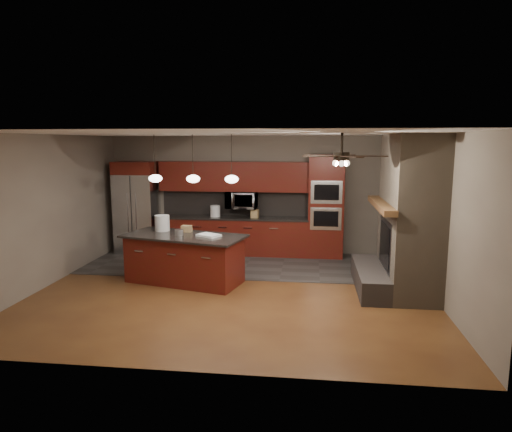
# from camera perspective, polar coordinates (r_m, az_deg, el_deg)

# --- Properties ---
(ground) EXTENTS (7.00, 7.00, 0.00)m
(ground) POSITION_cam_1_polar(r_m,az_deg,el_deg) (8.39, -2.76, -9.24)
(ground) COLOR brown
(ground) RESTS_ON ground
(ceiling) EXTENTS (7.00, 6.00, 0.02)m
(ceiling) POSITION_cam_1_polar(r_m,az_deg,el_deg) (7.96, -2.91, 10.24)
(ceiling) COLOR white
(ceiling) RESTS_ON back_wall
(back_wall) EXTENTS (7.00, 0.02, 2.80)m
(back_wall) POSITION_cam_1_polar(r_m,az_deg,el_deg) (11.00, -0.21, 2.67)
(back_wall) COLOR gray
(back_wall) RESTS_ON ground
(right_wall) EXTENTS (0.02, 6.00, 2.80)m
(right_wall) POSITION_cam_1_polar(r_m,az_deg,el_deg) (8.23, 21.94, -0.24)
(right_wall) COLOR gray
(right_wall) RESTS_ON ground
(left_wall) EXTENTS (0.02, 6.00, 2.80)m
(left_wall) POSITION_cam_1_polar(r_m,az_deg,el_deg) (9.31, -24.59, 0.62)
(left_wall) COLOR gray
(left_wall) RESTS_ON ground
(slate_tile_patch) EXTENTS (7.00, 2.40, 0.01)m
(slate_tile_patch) POSITION_cam_1_polar(r_m,az_deg,el_deg) (10.09, -1.04, -6.01)
(slate_tile_patch) COLOR #383532
(slate_tile_patch) RESTS_ON ground
(fireplace_column) EXTENTS (1.30, 2.10, 2.80)m
(fireplace_column) POSITION_cam_1_polar(r_m,az_deg,el_deg) (8.53, 18.22, -0.42)
(fireplace_column) COLOR #716351
(fireplace_column) RESTS_ON ground
(back_cabinetry) EXTENTS (3.59, 0.64, 2.20)m
(back_cabinetry) POSITION_cam_1_polar(r_m,az_deg,el_deg) (10.89, -2.85, -0.10)
(back_cabinetry) COLOR #5B1010
(back_cabinetry) RESTS_ON ground
(oven_tower) EXTENTS (0.80, 0.63, 2.38)m
(oven_tower) POSITION_cam_1_polar(r_m,az_deg,el_deg) (10.65, 8.71, 1.21)
(oven_tower) COLOR #5B1010
(oven_tower) RESTS_ON ground
(microwave) EXTENTS (0.73, 0.41, 0.50)m
(microwave) POSITION_cam_1_polar(r_m,az_deg,el_deg) (10.81, -1.82, 2.01)
(microwave) COLOR silver
(microwave) RESTS_ON back_cabinetry
(refrigerator) EXTENTS (0.95, 0.75, 2.20)m
(refrigerator) POSITION_cam_1_polar(r_m,az_deg,el_deg) (11.37, -14.66, 1.06)
(refrigerator) COLOR silver
(refrigerator) RESTS_ON ground
(kitchen_island) EXTENTS (2.47, 1.57, 0.92)m
(kitchen_island) POSITION_cam_1_polar(r_m,az_deg,el_deg) (8.84, -8.93, -5.26)
(kitchen_island) COLOR #5B1010
(kitchen_island) RESTS_ON ground
(white_bucket) EXTENTS (0.37, 0.37, 0.31)m
(white_bucket) POSITION_cam_1_polar(r_m,az_deg,el_deg) (9.20, -11.65, -0.87)
(white_bucket) COLOR silver
(white_bucket) RESTS_ON kitchen_island
(paint_can) EXTENTS (0.20, 0.20, 0.11)m
(paint_can) POSITION_cam_1_polar(r_m,az_deg,el_deg) (8.72, -9.58, -2.03)
(paint_can) COLOR silver
(paint_can) RESTS_ON kitchen_island
(paint_tray) EXTENTS (0.49, 0.45, 0.04)m
(paint_tray) POSITION_cam_1_polar(r_m,az_deg,el_deg) (8.55, -5.94, -2.41)
(paint_tray) COLOR white
(paint_tray) RESTS_ON kitchen_island
(cardboard_box) EXTENTS (0.20, 0.15, 0.12)m
(cardboard_box) POSITION_cam_1_polar(r_m,az_deg,el_deg) (9.03, -8.66, -1.58)
(cardboard_box) COLOR #91734B
(cardboard_box) RESTS_ON kitchen_island
(counter_bucket) EXTENTS (0.24, 0.24, 0.27)m
(counter_bucket) POSITION_cam_1_polar(r_m,az_deg,el_deg) (10.91, -5.12, 0.63)
(counter_bucket) COLOR white
(counter_bucket) RESTS_ON back_cabinetry
(counter_box) EXTENTS (0.19, 0.15, 0.19)m
(counter_box) POSITION_cam_1_polar(r_m,az_deg,el_deg) (10.71, -0.15, 0.31)
(counter_box) COLOR tan
(counter_box) RESTS_ON back_cabinetry
(pendant_left) EXTENTS (0.26, 0.26, 0.92)m
(pendant_left) POSITION_cam_1_polar(r_m,az_deg,el_deg) (9.08, -12.46, 4.64)
(pendant_left) COLOR black
(pendant_left) RESTS_ON ceiling
(pendant_center) EXTENTS (0.26, 0.26, 0.92)m
(pendant_center) POSITION_cam_1_polar(r_m,az_deg,el_deg) (8.86, -7.86, 4.66)
(pendant_center) COLOR black
(pendant_center) RESTS_ON ceiling
(pendant_right) EXTENTS (0.26, 0.26, 0.92)m
(pendant_right) POSITION_cam_1_polar(r_m,az_deg,el_deg) (8.70, -3.06, 4.65)
(pendant_right) COLOR black
(pendant_right) RESTS_ON ceiling
(ceiling_fan) EXTENTS (1.27, 1.33, 0.41)m
(ceiling_fan) POSITION_cam_1_polar(r_m,az_deg,el_deg) (7.06, 10.64, 7.44)
(ceiling_fan) COLOR black
(ceiling_fan) RESTS_ON ceiling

